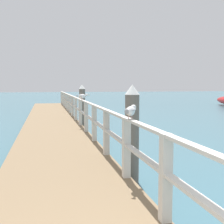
% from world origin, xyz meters
% --- Properties ---
extents(pier_deck, '(2.20, 24.29, 0.43)m').
position_xyz_m(pier_deck, '(0.00, 12.14, 0.22)').
color(pier_deck, '#846B4C').
rests_on(pier_deck, ground_plane).
extents(pier_railing, '(0.12, 22.81, 1.00)m').
position_xyz_m(pier_railing, '(1.02, 12.14, 1.06)').
color(pier_railing, beige).
rests_on(pier_railing, pier_deck).
extents(dock_piling_near, '(0.29, 0.29, 1.98)m').
position_xyz_m(dock_piling_near, '(1.40, 4.98, 1.00)').
color(dock_piling_near, '#6B6056').
rests_on(dock_piling_near, ground_plane).
extents(dock_piling_far, '(0.29, 0.29, 1.98)m').
position_xyz_m(dock_piling_far, '(1.40, 12.99, 1.00)').
color(dock_piling_far, '#6B6056').
rests_on(dock_piling_far, ground_plane).
extents(seagull_foreground, '(0.29, 0.43, 0.21)m').
position_xyz_m(seagull_foreground, '(1.03, 3.82, 1.57)').
color(seagull_foreground, white).
rests_on(seagull_foreground, pier_railing).
extents(seagull_background, '(0.46, 0.24, 0.21)m').
position_xyz_m(seagull_background, '(1.03, 9.92, 1.57)').
color(seagull_background, white).
rests_on(seagull_background, pier_railing).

